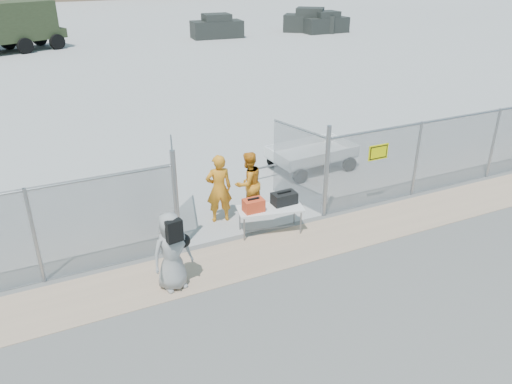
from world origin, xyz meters
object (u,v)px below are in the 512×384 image
visitor (172,251)px  utility_trailer (312,157)px  folding_table (270,220)px  security_worker_right (248,183)px  security_worker_left (219,189)px

visitor → utility_trailer: bearing=26.8°
folding_table → visitor: 3.11m
security_worker_right → visitor: bearing=25.2°
visitor → utility_trailer: visitor is taller
folding_table → security_worker_left: 1.54m
security_worker_right → security_worker_left: bearing=-8.7°
folding_table → security_worker_right: (-0.04, 1.20, 0.52)m
utility_trailer → security_worker_right: bearing=-153.1°
folding_table → security_worker_left: (-0.91, 1.11, 0.58)m
utility_trailer → visitor: bearing=-148.6°
security_worker_left → security_worker_right: 0.88m
security_worker_right → utility_trailer: bearing=-163.8°
folding_table → security_worker_left: size_ratio=0.87×
folding_table → security_worker_right: 1.31m
security_worker_left → utility_trailer: (3.96, 1.98, -0.50)m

